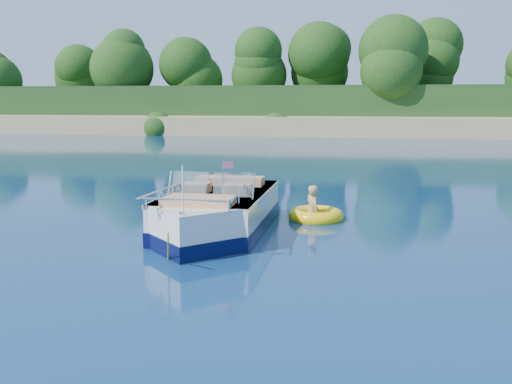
# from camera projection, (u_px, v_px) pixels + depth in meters

# --- Properties ---
(ground) EXTENTS (160.00, 160.00, 0.00)m
(ground) POSITION_uv_depth(u_px,v_px,m) (328.00, 265.00, 9.85)
(ground) COLOR #0A224A
(ground) RESTS_ON ground
(shoreline) EXTENTS (170.00, 59.00, 6.00)m
(shoreline) POSITION_uv_depth(u_px,v_px,m) (349.00, 115.00, 71.79)
(shoreline) COLOR #A1885D
(shoreline) RESTS_ON ground
(treeline) EXTENTS (150.00, 7.12, 8.19)m
(treeline) POSITION_uv_depth(u_px,v_px,m) (350.00, 68.00, 48.89)
(treeline) COLOR #301E10
(treeline) RESTS_ON ground
(motorboat) EXTENTS (2.14, 5.80, 1.93)m
(motorboat) POSITION_uv_depth(u_px,v_px,m) (215.00, 216.00, 12.18)
(motorboat) COLOR silver
(motorboat) RESTS_ON ground
(tow_tube) EXTENTS (1.69, 1.69, 0.35)m
(tow_tube) POSITION_uv_depth(u_px,v_px,m) (316.00, 216.00, 13.62)
(tow_tube) COLOR yellow
(tow_tube) RESTS_ON ground
(boy) EXTENTS (0.64, 0.77, 1.39)m
(boy) POSITION_uv_depth(u_px,v_px,m) (312.00, 219.00, 13.66)
(boy) COLOR tan
(boy) RESTS_ON ground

